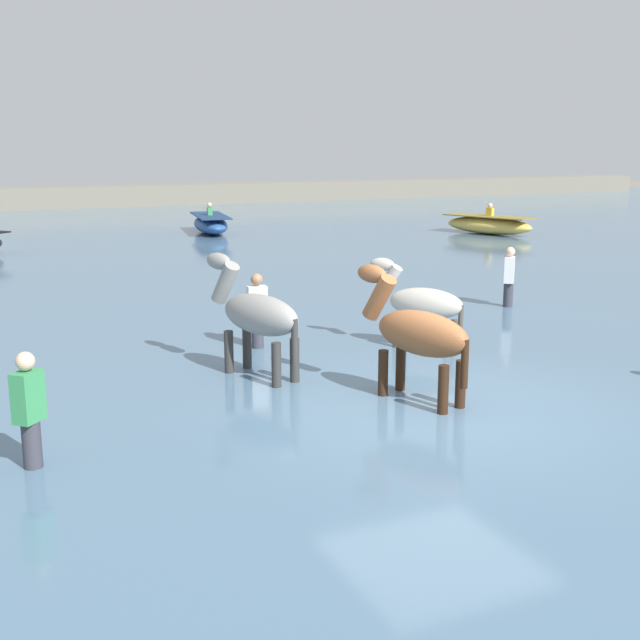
# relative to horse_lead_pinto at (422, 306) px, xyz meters

# --- Properties ---
(ground_plane) EXTENTS (120.00, 120.00, 0.00)m
(ground_plane) POSITION_rel_horse_lead_pinto_xyz_m (-1.51, -2.85, -1.09)
(ground_plane) COLOR #756B56
(water_surface) EXTENTS (90.00, 90.00, 0.37)m
(water_surface) POSITION_rel_horse_lead_pinto_xyz_m (-1.51, 7.15, -0.90)
(water_surface) COLOR slate
(water_surface) RESTS_ON ground
(horse_lead_pinto) EXTENTS (1.23, 1.54, 1.84)m
(horse_lead_pinto) POSITION_rel_horse_lead_pinto_xyz_m (0.00, 0.00, 0.00)
(horse_lead_pinto) COLOR beige
(horse_lead_pinto) RESTS_ON ground
(horse_trailing_chestnut) EXTENTS (0.93, 1.93, 2.10)m
(horse_trailing_chestnut) POSITION_rel_horse_lead_pinto_xyz_m (-1.56, -2.38, 0.16)
(horse_trailing_chestnut) COLOR brown
(horse_trailing_chestnut) RESTS_ON ground
(horse_flank_grey) EXTENTS (1.02, 1.93, 2.12)m
(horse_flank_grey) POSITION_rel_horse_lead_pinto_xyz_m (-3.08, -0.42, 0.17)
(horse_flank_grey) COLOR gray
(horse_flank_grey) RESTS_ON ground
(boat_mid_channel) EXTENTS (1.76, 3.87, 1.17)m
(boat_mid_channel) POSITION_rel_horse_lead_pinto_xyz_m (2.17, 18.64, -0.37)
(boat_mid_channel) COLOR #28518E
(boat_mid_channel) RESTS_ON water_surface
(boat_near_starboard) EXTENTS (2.43, 3.80, 1.17)m
(boat_near_starboard) POSITION_rel_horse_lead_pinto_xyz_m (11.68, 13.86, -0.37)
(boat_near_starboard) COLOR gold
(boat_near_starboard) RESTS_ON water_surface
(person_onlooker_right) EXTENTS (0.36, 0.37, 1.63)m
(person_onlooker_right) POSITION_rel_horse_lead_pinto_xyz_m (3.53, 2.21, -0.22)
(person_onlooker_right) COLOR #383842
(person_onlooker_right) RESTS_ON ground
(person_wading_mid) EXTENTS (0.37, 0.37, 1.63)m
(person_wading_mid) POSITION_rel_horse_lead_pinto_xyz_m (-6.44, -2.64, -0.22)
(person_wading_mid) COLOR #383842
(person_wading_mid) RESTS_ON ground
(person_onlooker_left) EXTENTS (0.34, 0.24, 1.63)m
(person_onlooker_left) POSITION_rel_horse_lead_pinto_xyz_m (-2.49, 1.15, -0.22)
(person_onlooker_left) COLOR #383842
(person_onlooker_left) RESTS_ON ground
(far_shoreline) EXTENTS (80.00, 2.40, 1.49)m
(far_shoreline) POSITION_rel_horse_lead_pinto_xyz_m (-1.51, 34.24, -0.34)
(far_shoreline) COLOR #706B5B
(far_shoreline) RESTS_ON ground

